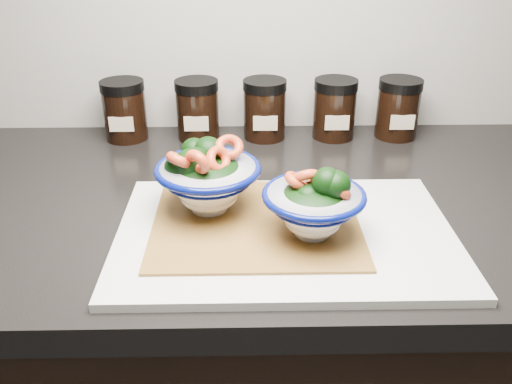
{
  "coord_description": "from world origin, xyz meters",
  "views": [
    {
      "loc": [
        -0.03,
        0.71,
        1.29
      ],
      "look_at": [
        -0.02,
        1.35,
        0.96
      ],
      "focal_mm": 38.0,
      "sensor_mm": 36.0,
      "label": 1
    }
  ],
  "objects_px": {
    "spice_jar_d": "(335,109)",
    "spice_jar_e": "(398,108)",
    "bowl_left": "(206,178)",
    "cutting_board": "(285,234)",
    "spice_jar_a": "(125,110)",
    "bowl_right": "(314,205)",
    "spice_jar_b": "(197,110)",
    "spice_jar_c": "(265,109)"
  },
  "relations": [
    {
      "from": "spice_jar_d",
      "to": "spice_jar_e",
      "type": "distance_m",
      "value": 0.12
    },
    {
      "from": "bowl_left",
      "to": "spice_jar_e",
      "type": "relative_size",
      "value": 1.31
    },
    {
      "from": "cutting_board",
      "to": "spice_jar_e",
      "type": "relative_size",
      "value": 3.98
    },
    {
      "from": "cutting_board",
      "to": "bowl_left",
      "type": "height_order",
      "value": "bowl_left"
    },
    {
      "from": "cutting_board",
      "to": "spice_jar_a",
      "type": "xyz_separation_m",
      "value": [
        -0.28,
        0.36,
        0.05
      ]
    },
    {
      "from": "bowl_right",
      "to": "spice_jar_a",
      "type": "xyz_separation_m",
      "value": [
        -0.32,
        0.38,
        -0.0
      ]
    },
    {
      "from": "spice_jar_a",
      "to": "cutting_board",
      "type": "bearing_deg",
      "value": -52.36
    },
    {
      "from": "bowl_left",
      "to": "spice_jar_a",
      "type": "xyz_separation_m",
      "value": [
        -0.17,
        0.31,
        -0.01
      ]
    },
    {
      "from": "bowl_left",
      "to": "bowl_right",
      "type": "relative_size",
      "value": 1.1
    },
    {
      "from": "cutting_board",
      "to": "spice_jar_b",
      "type": "xyz_separation_m",
      "value": [
        -0.14,
        0.36,
        0.05
      ]
    },
    {
      "from": "spice_jar_c",
      "to": "spice_jar_e",
      "type": "height_order",
      "value": "same"
    },
    {
      "from": "spice_jar_b",
      "to": "spice_jar_c",
      "type": "height_order",
      "value": "same"
    },
    {
      "from": "bowl_left",
      "to": "spice_jar_a",
      "type": "height_order",
      "value": "bowl_left"
    },
    {
      "from": "spice_jar_a",
      "to": "spice_jar_c",
      "type": "height_order",
      "value": "same"
    },
    {
      "from": "bowl_right",
      "to": "cutting_board",
      "type": "bearing_deg",
      "value": 157.73
    },
    {
      "from": "spice_jar_d",
      "to": "spice_jar_e",
      "type": "bearing_deg",
      "value": 0.0
    },
    {
      "from": "spice_jar_b",
      "to": "spice_jar_d",
      "type": "relative_size",
      "value": 1.0
    },
    {
      "from": "spice_jar_a",
      "to": "bowl_left",
      "type": "bearing_deg",
      "value": -60.65
    },
    {
      "from": "bowl_right",
      "to": "spice_jar_d",
      "type": "xyz_separation_m",
      "value": [
        0.08,
        0.38,
        -0.0
      ]
    },
    {
      "from": "spice_jar_a",
      "to": "spice_jar_e",
      "type": "bearing_deg",
      "value": 0.0
    },
    {
      "from": "bowl_left",
      "to": "spice_jar_d",
      "type": "relative_size",
      "value": 1.31
    },
    {
      "from": "cutting_board",
      "to": "spice_jar_d",
      "type": "height_order",
      "value": "spice_jar_d"
    },
    {
      "from": "spice_jar_a",
      "to": "spice_jar_c",
      "type": "distance_m",
      "value": 0.27
    },
    {
      "from": "cutting_board",
      "to": "spice_jar_d",
      "type": "bearing_deg",
      "value": 72.13
    },
    {
      "from": "bowl_left",
      "to": "spice_jar_a",
      "type": "bearing_deg",
      "value": 119.35
    },
    {
      "from": "bowl_left",
      "to": "spice_jar_c",
      "type": "distance_m",
      "value": 0.32
    },
    {
      "from": "spice_jar_a",
      "to": "spice_jar_c",
      "type": "bearing_deg",
      "value": 0.0
    },
    {
      "from": "bowl_left",
      "to": "spice_jar_a",
      "type": "distance_m",
      "value": 0.35
    },
    {
      "from": "spice_jar_d",
      "to": "spice_jar_b",
      "type": "bearing_deg",
      "value": 180.0
    },
    {
      "from": "cutting_board",
      "to": "bowl_left",
      "type": "bearing_deg",
      "value": 152.67
    },
    {
      "from": "cutting_board",
      "to": "bowl_left",
      "type": "relative_size",
      "value": 3.05
    },
    {
      "from": "bowl_left",
      "to": "bowl_right",
      "type": "xyz_separation_m",
      "value": [
        0.14,
        -0.07,
        -0.01
      ]
    },
    {
      "from": "bowl_right",
      "to": "spice_jar_d",
      "type": "distance_m",
      "value": 0.39
    },
    {
      "from": "bowl_right",
      "to": "spice_jar_b",
      "type": "height_order",
      "value": "bowl_right"
    },
    {
      "from": "cutting_board",
      "to": "bowl_right",
      "type": "distance_m",
      "value": 0.06
    },
    {
      "from": "spice_jar_a",
      "to": "spice_jar_d",
      "type": "bearing_deg",
      "value": 0.0
    },
    {
      "from": "cutting_board",
      "to": "spice_jar_c",
      "type": "distance_m",
      "value": 0.37
    },
    {
      "from": "spice_jar_b",
      "to": "spice_jar_e",
      "type": "bearing_deg",
      "value": 0.0
    },
    {
      "from": "bowl_right",
      "to": "spice_jar_b",
      "type": "bearing_deg",
      "value": 115.19
    },
    {
      "from": "cutting_board",
      "to": "spice_jar_a",
      "type": "distance_m",
      "value": 0.46
    },
    {
      "from": "spice_jar_c",
      "to": "spice_jar_e",
      "type": "distance_m",
      "value": 0.25
    },
    {
      "from": "spice_jar_c",
      "to": "spice_jar_d",
      "type": "bearing_deg",
      "value": 0.0
    }
  ]
}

